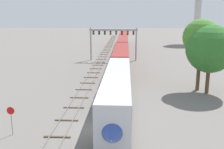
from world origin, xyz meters
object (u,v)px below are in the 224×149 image
(signal_gantry, at_px, (113,36))
(stop_sign, at_px, (11,117))
(trackside_tree_mid, at_px, (201,38))
(passenger_train, at_px, (122,51))
(trackside_tree_left, at_px, (210,49))

(signal_gantry, bearing_deg, stop_sign, -100.29)
(trackside_tree_mid, bearing_deg, signal_gantry, 119.15)
(passenger_train, xyz_separation_m, trackside_tree_mid, (12.18, -24.78, 5.52))
(passenger_train, relative_size, trackside_tree_left, 9.10)
(passenger_train, relative_size, stop_sign, 32.07)
(passenger_train, distance_m, stop_sign, 42.77)
(signal_gantry, bearing_deg, trackside_tree_mid, -60.85)
(stop_sign, bearing_deg, trackside_tree_mid, 37.13)
(signal_gantry, height_order, trackside_tree_mid, trackside_tree_mid)
(trackside_tree_left, bearing_deg, stop_sign, -146.70)
(passenger_train, bearing_deg, stop_sign, -103.52)
(signal_gantry, relative_size, trackside_tree_left, 1.19)
(stop_sign, xyz_separation_m, trackside_tree_mid, (22.18, 16.79, 6.25))
(trackside_tree_left, height_order, trackside_tree_mid, trackside_tree_mid)
(signal_gantry, xyz_separation_m, trackside_tree_mid, (14.43, -25.88, 1.98))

